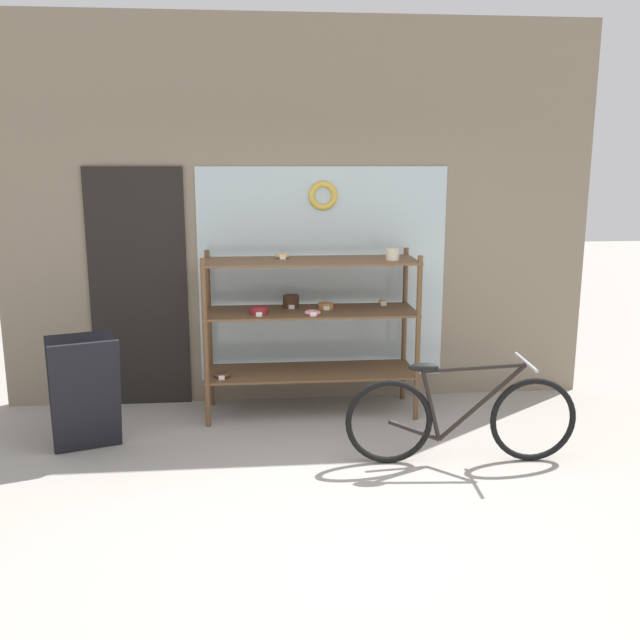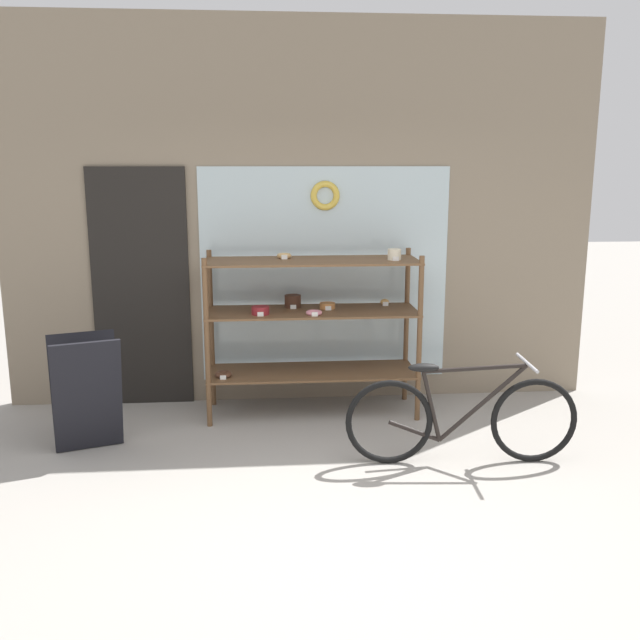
{
  "view_description": "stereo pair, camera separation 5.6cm",
  "coord_description": "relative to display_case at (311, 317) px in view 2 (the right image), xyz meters",
  "views": [
    {
      "loc": [
        -0.42,
        -3.89,
        2.13
      ],
      "look_at": [
        0.03,
        0.84,
        1.08
      ],
      "focal_mm": 40.0,
      "sensor_mm": 36.0,
      "label": 1
    },
    {
      "loc": [
        -0.36,
        -3.89,
        2.13
      ],
      "look_at": [
        0.03,
        0.84,
        1.08
      ],
      "focal_mm": 40.0,
      "sensor_mm": 36.0,
      "label": 2
    }
  ],
  "objects": [
    {
      "name": "sandwich_board",
      "position": [
        -1.74,
        -0.67,
        -0.41
      ],
      "size": [
        0.59,
        0.52,
        0.87
      ],
      "rotation": [
        0.0,
        0.0,
        0.33
      ],
      "color": "black",
      "rests_on": "ground_plane"
    },
    {
      "name": "storefront_facade",
      "position": [
        -0.09,
        0.43,
        0.78
      ],
      "size": [
        5.24,
        0.13,
        3.35
      ],
      "color": "gray",
      "rests_on": "ground_plane"
    },
    {
      "name": "bicycle",
      "position": [
        1.0,
        -1.16,
        -0.51
      ],
      "size": [
        1.68,
        0.46,
        0.76
      ],
      "rotation": [
        0.0,
        0.0,
        -0.05
      ],
      "color": "black",
      "rests_on": "ground_plane"
    },
    {
      "name": "ground_plane",
      "position": [
        -0.05,
        -2.0,
        -0.85
      ],
      "size": [
        30.0,
        30.0,
        0.0
      ],
      "primitive_type": "plane",
      "color": "gray"
    },
    {
      "name": "display_case",
      "position": [
        0.0,
        0.0,
        0.0
      ],
      "size": [
        1.79,
        0.58,
        1.43
      ],
      "color": "brown",
      "rests_on": "ground_plane"
    }
  ]
}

